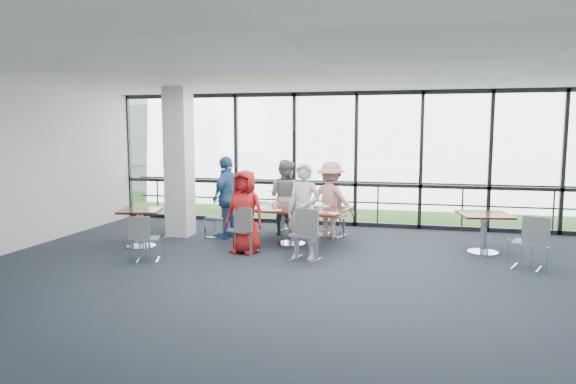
% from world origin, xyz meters
% --- Properties ---
extents(floor, '(12.00, 10.00, 0.02)m').
position_xyz_m(floor, '(0.00, 0.00, -0.01)').
color(floor, '#202630').
rests_on(floor, ground).
extents(ceiling, '(12.00, 10.00, 0.04)m').
position_xyz_m(ceiling, '(0.00, 0.00, 3.20)').
color(ceiling, white).
rests_on(ceiling, ground).
extents(wall_front, '(12.00, 0.10, 3.20)m').
position_xyz_m(wall_front, '(0.00, -5.00, 1.60)').
color(wall_front, silver).
rests_on(wall_front, ground).
extents(curtain_wall_back, '(12.00, 0.10, 3.20)m').
position_xyz_m(curtain_wall_back, '(0.00, 5.00, 1.60)').
color(curtain_wall_back, white).
rests_on(curtain_wall_back, ground).
extents(structural_column, '(0.50, 0.50, 3.20)m').
position_xyz_m(structural_column, '(-3.60, 3.00, 1.60)').
color(structural_column, white).
rests_on(structural_column, ground).
extents(apron, '(80.00, 70.00, 0.02)m').
position_xyz_m(apron, '(0.00, 10.00, -0.02)').
color(apron, slate).
rests_on(apron, ground).
extents(grass_strip, '(80.00, 5.00, 0.01)m').
position_xyz_m(grass_strip, '(0.00, 8.00, 0.01)').
color(grass_strip, '#23581A').
rests_on(grass_strip, ground).
extents(hangar_main, '(24.00, 10.00, 6.00)m').
position_xyz_m(hangar_main, '(4.00, 32.00, 3.00)').
color(hangar_main, silver).
rests_on(hangar_main, ground).
extents(hangar_aux, '(10.00, 6.00, 4.00)m').
position_xyz_m(hangar_aux, '(-18.00, 28.00, 2.00)').
color(hangar_aux, silver).
rests_on(hangar_aux, ground).
extents(guard_rail, '(12.00, 0.06, 0.06)m').
position_xyz_m(guard_rail, '(0.00, 5.60, 0.50)').
color(guard_rail, '#2D2D33').
rests_on(guard_rail, ground).
extents(main_table, '(2.39, 1.57, 0.75)m').
position_xyz_m(main_table, '(-1.03, 2.68, 0.65)').
color(main_table, '#320F08').
rests_on(main_table, ground).
extents(side_table_left, '(0.94, 0.94, 0.75)m').
position_xyz_m(side_table_left, '(-3.86, 1.74, 0.62)').
color(side_table_left, '#320F08').
rests_on(side_table_left, ground).
extents(side_table_right, '(1.01, 1.01, 0.75)m').
position_xyz_m(side_table_right, '(2.63, 2.79, 0.64)').
color(side_table_right, '#320F08').
rests_on(side_table_right, ground).
extents(diner_near_left, '(0.84, 0.62, 1.56)m').
position_xyz_m(diner_near_left, '(-1.71, 1.78, 0.78)').
color(diner_near_left, '#B51A19').
rests_on(diner_near_left, ground).
extents(diner_near_right, '(0.71, 0.59, 1.72)m').
position_xyz_m(diner_near_right, '(-0.55, 1.58, 0.86)').
color(diner_near_right, silver).
rests_on(diner_near_right, ground).
extents(diner_far_left, '(0.93, 0.76, 1.66)m').
position_xyz_m(diner_far_left, '(-1.40, 3.66, 0.83)').
color(diner_far_left, gray).
rests_on(diner_far_left, ground).
extents(diner_far_right, '(1.17, 0.84, 1.63)m').
position_xyz_m(diner_far_right, '(-0.37, 3.51, 0.82)').
color(diner_far_right, '#CA8588').
rests_on(diner_far_right, ground).
extents(diner_end, '(0.75, 1.12, 1.75)m').
position_xyz_m(diner_end, '(-2.51, 3.00, 0.87)').
color(diner_end, '#33649C').
rests_on(diner_end, ground).
extents(chair_main_nl, '(0.55, 0.55, 0.87)m').
position_xyz_m(chair_main_nl, '(-1.75, 1.76, 0.43)').
color(chair_main_nl, slate).
rests_on(chair_main_nl, ground).
extents(chair_main_nr, '(0.57, 0.57, 0.94)m').
position_xyz_m(chair_main_nr, '(-0.48, 1.46, 0.47)').
color(chair_main_nr, slate).
rests_on(chair_main_nr, ground).
extents(chair_main_fl, '(0.62, 0.62, 0.99)m').
position_xyz_m(chair_main_fl, '(-1.35, 3.90, 0.49)').
color(chair_main_fl, slate).
rests_on(chair_main_fl, ground).
extents(chair_main_fr, '(0.56, 0.56, 0.92)m').
position_xyz_m(chair_main_fr, '(-0.31, 3.65, 0.46)').
color(chair_main_fr, slate).
rests_on(chair_main_fr, ground).
extents(chair_main_end, '(0.51, 0.51, 0.87)m').
position_xyz_m(chair_main_end, '(-2.71, 3.00, 0.43)').
color(chair_main_end, slate).
rests_on(chair_main_end, ground).
extents(chair_spare_la, '(0.50, 0.50, 0.80)m').
position_xyz_m(chair_spare_la, '(-3.18, 0.78, 0.40)').
color(chair_spare_la, slate).
rests_on(chair_spare_la, ground).
extents(chair_spare_lb, '(0.43, 0.43, 0.83)m').
position_xyz_m(chair_spare_lb, '(-3.86, 3.41, 0.42)').
color(chair_spare_lb, slate).
rests_on(chair_spare_lb, ground).
extents(chair_spare_r, '(0.57, 0.57, 0.89)m').
position_xyz_m(chair_spare_r, '(3.19, 1.77, 0.44)').
color(chair_spare_r, slate).
rests_on(chair_spare_r, ground).
extents(plate_nl, '(0.26, 0.26, 0.01)m').
position_xyz_m(plate_nl, '(-1.63, 2.40, 0.76)').
color(plate_nl, white).
rests_on(plate_nl, main_table).
extents(plate_nr, '(0.25, 0.25, 0.01)m').
position_xyz_m(plate_nr, '(-0.40, 2.22, 0.76)').
color(plate_nr, white).
rests_on(plate_nr, main_table).
extents(plate_fl, '(0.25, 0.25, 0.01)m').
position_xyz_m(plate_fl, '(-1.54, 3.16, 0.76)').
color(plate_fl, white).
rests_on(plate_fl, main_table).
extents(plate_fr, '(0.26, 0.26, 0.01)m').
position_xyz_m(plate_fr, '(-0.43, 2.98, 0.76)').
color(plate_fr, white).
rests_on(plate_fr, main_table).
extents(plate_end, '(0.24, 0.24, 0.01)m').
position_xyz_m(plate_end, '(-1.99, 2.89, 0.76)').
color(plate_end, white).
rests_on(plate_end, main_table).
extents(tumbler_a, '(0.07, 0.07, 0.14)m').
position_xyz_m(tumbler_a, '(-1.32, 2.42, 0.82)').
color(tumbler_a, white).
rests_on(tumbler_a, main_table).
extents(tumbler_b, '(0.08, 0.08, 0.15)m').
position_xyz_m(tumbler_b, '(-0.68, 2.45, 0.83)').
color(tumbler_b, white).
rests_on(tumbler_b, main_table).
extents(tumbler_c, '(0.08, 0.08, 0.15)m').
position_xyz_m(tumbler_c, '(-0.97, 2.90, 0.83)').
color(tumbler_c, white).
rests_on(tumbler_c, main_table).
extents(tumbler_d, '(0.07, 0.07, 0.14)m').
position_xyz_m(tumbler_d, '(-1.88, 2.64, 0.82)').
color(tumbler_d, white).
rests_on(tumbler_d, main_table).
extents(menu_a, '(0.35, 0.30, 0.00)m').
position_xyz_m(menu_a, '(-1.28, 2.26, 0.75)').
color(menu_a, silver).
rests_on(menu_a, main_table).
extents(menu_b, '(0.34, 0.34, 0.00)m').
position_xyz_m(menu_b, '(-0.11, 2.18, 0.75)').
color(menu_b, silver).
rests_on(menu_b, main_table).
extents(menu_c, '(0.34, 0.26, 0.00)m').
position_xyz_m(menu_c, '(-0.73, 3.06, 0.75)').
color(menu_c, silver).
rests_on(menu_c, main_table).
extents(condiment_caddy, '(0.10, 0.07, 0.04)m').
position_xyz_m(condiment_caddy, '(-1.01, 2.74, 0.77)').
color(condiment_caddy, black).
rests_on(condiment_caddy, main_table).
extents(ketchup_bottle, '(0.06, 0.06, 0.18)m').
position_xyz_m(ketchup_bottle, '(-1.04, 2.75, 0.84)').
color(ketchup_bottle, '#AE0006').
rests_on(ketchup_bottle, main_table).
extents(green_bottle, '(0.05, 0.05, 0.20)m').
position_xyz_m(green_bottle, '(-0.96, 2.69, 0.85)').
color(green_bottle, '#257929').
rests_on(green_bottle, main_table).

